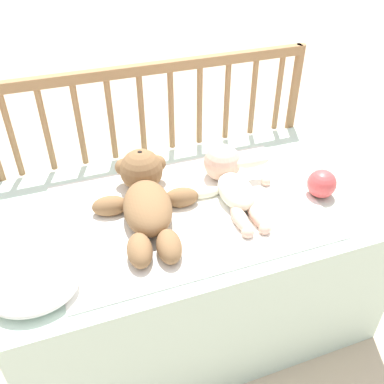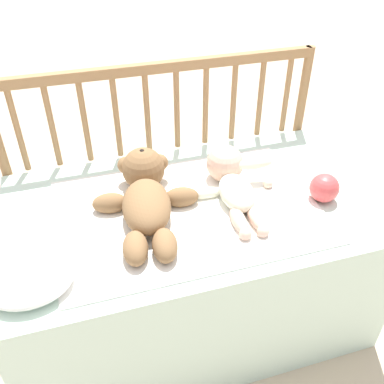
{
  "view_description": "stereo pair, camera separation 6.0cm",
  "coord_description": "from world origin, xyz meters",
  "px_view_note": "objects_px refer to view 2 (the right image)",
  "views": [
    {
      "loc": [
        -0.37,
        -1.03,
        1.41
      ],
      "look_at": [
        0.0,
        -0.01,
        0.6
      ],
      "focal_mm": 40.0,
      "sensor_mm": 36.0,
      "label": 1
    },
    {
      "loc": [
        -0.31,
        -1.05,
        1.41
      ],
      "look_at": [
        0.0,
        -0.01,
        0.6
      ],
      "focal_mm": 40.0,
      "sensor_mm": 36.0,
      "label": 2
    }
  ],
  "objects_px": {
    "teddy_bear": "(146,195)",
    "toy_ball": "(324,188)",
    "small_pillow": "(30,282)",
    "baby": "(232,181)"
  },
  "relations": [
    {
      "from": "teddy_bear",
      "to": "toy_ball",
      "type": "bearing_deg",
      "value": -11.86
    },
    {
      "from": "baby",
      "to": "teddy_bear",
      "type": "bearing_deg",
      "value": -179.59
    },
    {
      "from": "toy_ball",
      "to": "small_pillow",
      "type": "bearing_deg",
      "value": -172.4
    },
    {
      "from": "baby",
      "to": "toy_ball",
      "type": "relative_size",
      "value": 4.15
    },
    {
      "from": "teddy_bear",
      "to": "small_pillow",
      "type": "distance_m",
      "value": 0.43
    },
    {
      "from": "teddy_bear",
      "to": "baby",
      "type": "bearing_deg",
      "value": 0.41
    },
    {
      "from": "teddy_bear",
      "to": "toy_ball",
      "type": "relative_size",
      "value": 5.02
    },
    {
      "from": "teddy_bear",
      "to": "baby",
      "type": "height_order",
      "value": "teddy_bear"
    },
    {
      "from": "baby",
      "to": "small_pillow",
      "type": "xyz_separation_m",
      "value": [
        -0.65,
        -0.25,
        -0.02
      ]
    },
    {
      "from": "baby",
      "to": "toy_ball",
      "type": "bearing_deg",
      "value": -23.78
    }
  ]
}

